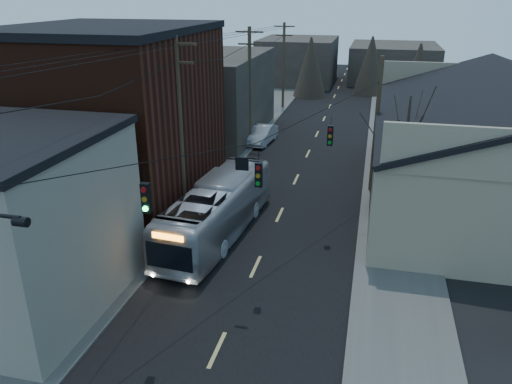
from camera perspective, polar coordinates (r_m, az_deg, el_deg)
road_surface at (r=38.03m, az=5.55°, el=3.50°), size 9.00×110.00×0.02m
sidewalk_left at (r=39.35m, az=-3.88°, el=4.27°), size 4.00×110.00×0.12m
sidewalk_right at (r=37.77m, az=15.36°, el=2.75°), size 4.00×110.00×0.12m
building_clapboard at (r=21.88m, az=-27.04°, el=-3.43°), size 8.00×8.00×7.00m
building_brick at (r=30.50m, az=-16.08°, el=7.86°), size 10.00×12.00×10.00m
building_left_far at (r=44.95m, az=-5.45°, el=10.98°), size 9.00×14.00×7.00m
warehouse at (r=33.21m, az=27.22°, el=3.24°), size 16.16×20.60×7.73m
building_far_left at (r=72.16m, az=4.85°, el=14.74°), size 10.00×12.00×6.00m
building_far_right at (r=76.42m, az=15.41°, el=14.08°), size 12.00×14.00×5.00m
bare_tree at (r=27.18m, az=16.46°, el=3.06°), size 0.40×0.40×7.20m
utility_lines at (r=31.73m, az=-1.30°, el=9.15°), size 11.24×45.28×10.50m
bus at (r=25.87m, az=-4.47°, el=-2.06°), size 3.45×10.85×2.97m
parked_car at (r=42.35m, az=0.68°, el=6.56°), size 2.00×4.62×1.48m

